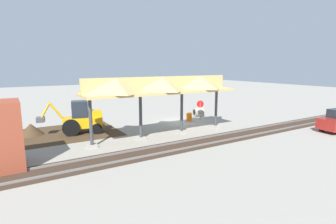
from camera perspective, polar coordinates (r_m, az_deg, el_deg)
ground_plane at (r=27.14m, az=2.91°, el=-2.19°), size 120.00×120.00×0.00m
dirt_work_zone at (r=24.33m, az=-22.86°, el=-4.41°), size 9.91×7.00×0.01m
platform_canopy at (r=21.05m, az=-1.32°, el=5.73°), size 12.79×3.20×4.90m
rail_tracks at (r=21.98m, az=13.04°, el=-5.30°), size 60.00×2.58×0.15m
stop_sign at (r=28.43m, az=7.02°, el=1.32°), size 0.67×0.41×2.05m
backhoe at (r=23.59m, az=-18.41°, el=-1.43°), size 5.28×2.33×2.82m
dirt_mound at (r=24.98m, az=-27.60°, el=-4.42°), size 4.07×4.07×1.94m
concrete_pipe at (r=30.23m, az=6.61°, el=0.00°), size 1.22×1.20×1.01m
traffic_barrel at (r=27.41m, az=4.62°, el=-1.12°), size 0.56×0.56×0.90m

